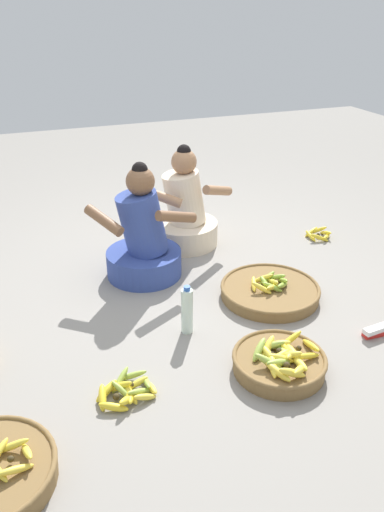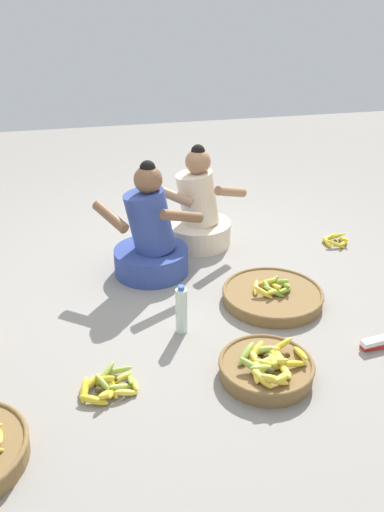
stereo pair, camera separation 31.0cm
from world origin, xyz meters
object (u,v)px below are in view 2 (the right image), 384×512
at_px(loose_bananas_front_left, 109,386).
at_px(loose_bananas_mid_right, 336,241).
at_px(vendor_woman_front, 150,239).
at_px(vendor_woman_behind, 198,214).
at_px(banana_basket_back_right, 272,295).
at_px(banana_basket_mid_left, 267,367).
at_px(packet_carton_stack, 375,343).
at_px(water_bottle, 181,310).

height_order(loose_bananas_front_left, loose_bananas_mid_right, loose_bananas_front_left).
relative_size(vendor_woman_front, loose_bananas_mid_right, 3.57).
height_order(vendor_woman_behind, banana_basket_back_right, vendor_woman_behind).
bearing_deg(banana_basket_mid_left, vendor_woman_front, 106.42).
bearing_deg(packet_carton_stack, vendor_woman_behind, 111.24).
distance_m(banana_basket_back_right, loose_bananas_front_left, 1.25).
xyz_separation_m(banana_basket_back_right, water_bottle, (-0.64, -0.18, 0.10)).
relative_size(banana_basket_mid_left, loose_bananas_mid_right, 2.17).
height_order(vendor_woman_front, banana_basket_mid_left, vendor_woman_front).
relative_size(vendor_woman_front, loose_bananas_front_left, 2.62).
relative_size(banana_basket_back_right, loose_bananas_front_left, 2.08).
xyz_separation_m(loose_bananas_mid_right, packet_carton_stack, (-0.45, -1.28, 0.00)).
xyz_separation_m(vendor_woman_behind, loose_bananas_mid_right, (1.05, -0.28, -0.22)).
bearing_deg(banana_basket_back_right, vendor_woman_behind, 104.13).
relative_size(vendor_woman_front, water_bottle, 2.68).
bearing_deg(vendor_woman_front, vendor_woman_behind, 40.95).
distance_m(vendor_woman_behind, loose_bananas_mid_right, 1.11).
distance_m(vendor_woman_front, loose_bananas_mid_right, 1.52).
bearing_deg(water_bottle, loose_bananas_front_left, -138.83).
xyz_separation_m(vendor_woman_front, banana_basket_back_right, (0.68, -0.58, -0.21)).
bearing_deg(loose_bananas_front_left, vendor_woman_front, 69.93).
relative_size(loose_bananas_front_left, loose_bananas_mid_right, 1.36).
xyz_separation_m(vendor_woman_behind, water_bottle, (-0.40, -1.14, -0.11)).
bearing_deg(packet_carton_stack, banana_basket_mid_left, -173.49).
distance_m(banana_basket_mid_left, loose_bananas_front_left, 0.80).
bearing_deg(banana_basket_back_right, banana_basket_mid_left, -114.62).
height_order(loose_bananas_mid_right, water_bottle, water_bottle).
relative_size(banana_basket_mid_left, packet_carton_stack, 2.88).
height_order(vendor_woman_behind, banana_basket_mid_left, vendor_woman_behind).
height_order(vendor_woman_behind, water_bottle, vendor_woman_behind).
xyz_separation_m(vendor_woman_front, packet_carton_stack, (1.05, -1.18, -0.23)).
relative_size(vendor_woman_behind, packet_carton_stack, 4.62).
bearing_deg(packet_carton_stack, loose_bananas_mid_right, 70.70).
distance_m(vendor_woman_behind, banana_basket_back_right, 1.01).
xyz_separation_m(banana_basket_mid_left, loose_bananas_front_left, (-0.79, 0.09, -0.03)).
relative_size(vendor_woman_front, banana_basket_mid_left, 1.65).
bearing_deg(vendor_woman_behind, water_bottle, -109.29).
bearing_deg(banana_basket_back_right, vendor_woman_front, 139.73).
distance_m(vendor_woman_behind, banana_basket_mid_left, 1.65).
xyz_separation_m(vendor_woman_behind, packet_carton_stack, (0.61, -1.56, -0.22)).
xyz_separation_m(vendor_woman_front, loose_bananas_front_left, (-0.42, -1.16, -0.23)).
distance_m(water_bottle, packet_carton_stack, 1.10).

